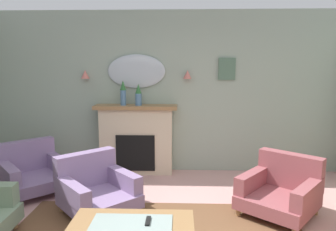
# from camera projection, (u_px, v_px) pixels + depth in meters

# --- Properties ---
(wall_back) EXTENTS (6.87, 0.10, 2.71)m
(wall_back) POSITION_uv_depth(u_px,v_px,m) (166.00, 92.00, 5.44)
(wall_back) COLOR #93A393
(wall_back) RESTS_ON ground
(fireplace) EXTENTS (1.36, 0.36, 1.16)m
(fireplace) POSITION_uv_depth(u_px,v_px,m) (136.00, 140.00, 5.37)
(fireplace) COLOR beige
(fireplace) RESTS_ON ground
(mantel_vase_left) EXTENTS (0.10, 0.10, 0.41)m
(mantel_vase_left) POSITION_uv_depth(u_px,v_px,m) (123.00, 92.00, 5.22)
(mantel_vase_left) COLOR #4C7093
(mantel_vase_left) RESTS_ON fireplace
(mantel_vase_right) EXTENTS (0.11, 0.11, 0.35)m
(mantel_vase_right) POSITION_uv_depth(u_px,v_px,m) (138.00, 95.00, 5.21)
(mantel_vase_right) COLOR #4C7093
(mantel_vase_right) RESTS_ON fireplace
(wall_mirror) EXTENTS (0.96, 0.06, 0.56)m
(wall_mirror) POSITION_uv_depth(u_px,v_px,m) (136.00, 71.00, 5.32)
(wall_mirror) COLOR #B2BCC6
(wall_sconce_left) EXTENTS (0.14, 0.14, 0.14)m
(wall_sconce_left) POSITION_uv_depth(u_px,v_px,m) (85.00, 74.00, 5.31)
(wall_sconce_left) COLOR #D17066
(wall_sconce_right) EXTENTS (0.14, 0.14, 0.14)m
(wall_sconce_right) POSITION_uv_depth(u_px,v_px,m) (187.00, 74.00, 5.25)
(wall_sconce_right) COLOR #D17066
(framed_picture) EXTENTS (0.28, 0.03, 0.36)m
(framed_picture) POSITION_uv_depth(u_px,v_px,m) (227.00, 69.00, 5.27)
(framed_picture) COLOR #4C6B56
(coffee_table) EXTENTS (1.10, 0.60, 0.45)m
(coffee_table) POSITION_uv_depth(u_px,v_px,m) (132.00, 230.00, 2.82)
(coffee_table) COLOR olive
(coffee_table) RESTS_ON ground
(tv_remote) EXTENTS (0.04, 0.16, 0.02)m
(tv_remote) POSITION_uv_depth(u_px,v_px,m) (148.00, 221.00, 2.83)
(tv_remote) COLOR black
(tv_remote) RESTS_ON coffee_table
(armchair_beside_couch) EXTENTS (1.14, 1.14, 0.71)m
(armchair_beside_couch) POSITION_uv_depth(u_px,v_px,m) (33.00, 171.00, 4.61)
(armchair_beside_couch) COLOR gray
(armchair_beside_couch) RESTS_ON ground
(armchair_in_corner) EXTENTS (1.14, 1.14, 0.71)m
(armchair_in_corner) POSITION_uv_depth(u_px,v_px,m) (281.00, 189.00, 3.93)
(armchair_in_corner) COLOR #934C51
(armchair_in_corner) RESTS_ON ground
(armchair_near_fireplace) EXTENTS (1.14, 1.14, 0.71)m
(armchair_near_fireplace) POSITION_uv_depth(u_px,v_px,m) (95.00, 188.00, 3.98)
(armchair_near_fireplace) COLOR gray
(armchair_near_fireplace) RESTS_ON ground
(potted_plant_small_fern) EXTENTS (0.36, 0.35, 0.56)m
(potted_plant_small_fern) POSITION_uv_depth(u_px,v_px,m) (14.00, 164.00, 4.96)
(potted_plant_small_fern) COLOR #474C56
(potted_plant_small_fern) RESTS_ON ground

